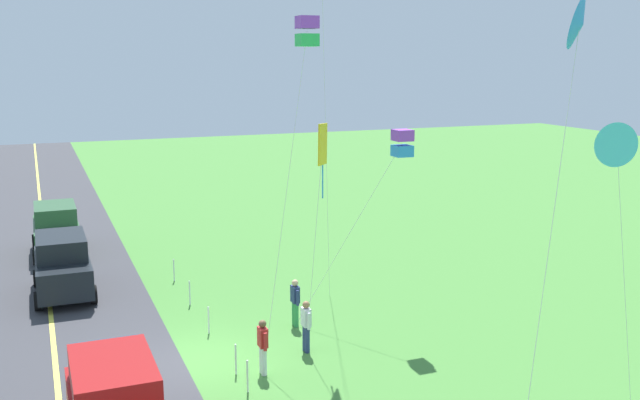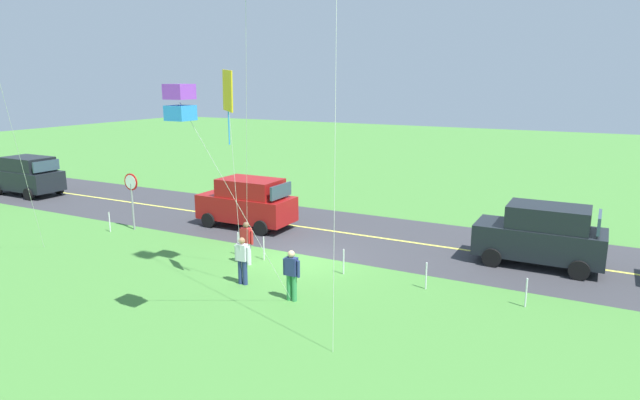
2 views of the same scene
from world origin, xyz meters
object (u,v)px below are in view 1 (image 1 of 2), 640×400
object	(u,v)px
kite_yellow_high	(323,148)
kite_orange_near	(579,26)
car_parked_west_far	(56,229)
person_child_watcher	(306,324)
person_adult_near	(263,345)
person_adult_companion	(295,301)
kite_red_low	(307,32)
kite_cyan_top	(617,146)
kite_blue_mid	(402,143)
car_parked_west_near	(62,265)

from	to	relation	value
kite_yellow_high	kite_orange_near	distance (m)	8.32
car_parked_west_far	person_child_watcher	xyz separation A→B (m)	(14.53, 6.55, -0.29)
person_adult_near	kite_yellow_high	world-z (taller)	kite_yellow_high
person_adult_companion	kite_red_low	size ratio (longest dim) A/B	0.16
person_adult_companion	kite_cyan_top	bearing A→B (deg)	87.30
kite_red_low	kite_blue_mid	size ratio (longest dim) A/B	1.53
person_adult_near	person_adult_companion	bearing A→B (deg)	-129.41
person_adult_near	kite_yellow_high	bearing A→B (deg)	-159.37
kite_orange_near	kite_yellow_high	bearing A→B (deg)	-158.42
person_adult_companion	person_child_watcher	size ratio (longest dim) A/B	1.00
person_child_watcher	kite_orange_near	distance (m)	11.57
kite_blue_mid	kite_cyan_top	distance (m)	7.11
person_adult_near	person_child_watcher	world-z (taller)	same
car_parked_west_near	kite_orange_near	world-z (taller)	kite_orange_near
kite_red_low	kite_cyan_top	distance (m)	8.97
car_parked_west_near	person_child_watcher	world-z (taller)	car_parked_west_near
car_parked_west_near	kite_blue_mid	world-z (taller)	kite_blue_mid
kite_yellow_high	kite_cyan_top	bearing A→B (deg)	43.60
kite_cyan_top	person_adult_near	bearing A→B (deg)	-120.94
person_child_watcher	kite_blue_mid	distance (m)	6.46
person_adult_near	kite_orange_near	size ratio (longest dim) A/B	0.16
car_parked_west_far	person_child_watcher	distance (m)	15.94
kite_yellow_high	kite_orange_near	world-z (taller)	kite_orange_near
person_adult_near	kite_red_low	world-z (taller)	kite_red_low
person_child_watcher	kite_red_low	xyz separation A→B (m)	(-0.67, 0.31, 8.60)
kite_red_low	kite_cyan_top	world-z (taller)	kite_red_low
kite_red_low	car_parked_west_near	bearing A→B (deg)	-138.49
person_adult_near	person_adult_companion	size ratio (longest dim) A/B	1.00
kite_yellow_high	car_parked_west_far	bearing A→B (deg)	-153.79
kite_cyan_top	car_parked_west_far	bearing A→B (deg)	-148.08
car_parked_west_near	kite_orange_near	distance (m)	20.15
car_parked_west_near	kite_red_low	distance (m)	13.28
kite_cyan_top	kite_orange_near	bearing A→B (deg)	-61.94
kite_blue_mid	person_child_watcher	bearing A→B (deg)	-74.14
person_adult_near	kite_orange_near	bearing A→B (deg)	124.41
car_parked_west_far	kite_red_low	bearing A→B (deg)	26.33
person_child_watcher	kite_cyan_top	world-z (taller)	kite_cyan_top
kite_orange_near	kite_cyan_top	bearing A→B (deg)	118.06
kite_blue_mid	kite_red_low	bearing A→B (deg)	-83.53
car_parked_west_near	kite_red_low	xyz separation A→B (m)	(7.75, 6.86, 8.31)
car_parked_west_near	kite_yellow_high	bearing A→B (deg)	40.47
person_adult_near	car_parked_west_far	bearing A→B (deg)	-78.33
person_child_watcher	kite_blue_mid	bearing A→B (deg)	149.17
car_parked_west_near	kite_cyan_top	size ratio (longest dim) A/B	0.61
car_parked_west_near	kite_cyan_top	bearing A→B (deg)	41.78
car_parked_west_near	kite_yellow_high	xyz separation A→B (m)	(8.34, 7.11, 5.02)
kite_orange_near	kite_cyan_top	world-z (taller)	kite_orange_near
kite_cyan_top	person_adult_companion	bearing A→B (deg)	-144.19
kite_orange_near	car_parked_west_far	bearing A→B (deg)	-155.29
person_adult_near	person_adult_companion	world-z (taller)	same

